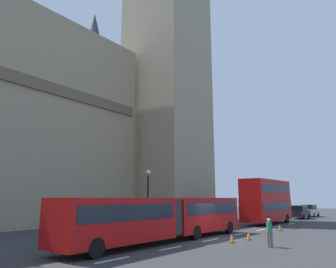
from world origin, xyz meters
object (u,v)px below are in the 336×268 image
object	(u,v)px
sedan_trailing	(310,211)
traffic_cone_west	(232,238)
articulated_bus	(165,215)
double_decker_bus	(267,200)
street_lamp	(148,196)
pedestrian_near_cones	(269,231)
traffic_cone_middle	(248,236)
sedan_lead	(300,212)
traffic_cone_east	(280,227)

from	to	relation	value
sedan_trailing	traffic_cone_west	world-z (taller)	sedan_trailing
articulated_bus	sedan_trailing	world-z (taller)	articulated_bus
double_decker_bus	street_lamp	world-z (taller)	street_lamp
sedan_trailing	traffic_cone_west	size ratio (longest dim) A/B	7.59
double_decker_bus	pedestrian_near_cones	size ratio (longest dim) A/B	5.68
articulated_bus	traffic_cone_middle	world-z (taller)	articulated_bus
traffic_cone_west	pedestrian_near_cones	distance (m)	2.80
sedan_lead	traffic_cone_east	world-z (taller)	sedan_lead
traffic_cone_middle	street_lamp	xyz separation A→B (m)	(-0.97, 8.55, 2.77)
double_decker_bus	traffic_cone_middle	xyz separation A→B (m)	(-14.59, -4.04, -2.43)
double_decker_bus	sedan_trailing	bearing A→B (deg)	-0.28
traffic_cone_west	articulated_bus	bearing A→B (deg)	121.10
sedan_trailing	traffic_cone_west	bearing A→B (deg)	-173.90
sedan_trailing	sedan_lead	bearing A→B (deg)	-178.23
street_lamp	pedestrian_near_cones	world-z (taller)	street_lamp
double_decker_bus	traffic_cone_middle	world-z (taller)	double_decker_bus
traffic_cone_west	traffic_cone_east	xyz separation A→B (m)	(9.83, 0.14, 0.00)
articulated_bus	sedan_lead	size ratio (longest dim) A/B	3.89
street_lamp	pedestrian_near_cones	bearing A→B (deg)	-97.36
articulated_bus	pedestrian_near_cones	distance (m)	6.80
double_decker_bus	street_lamp	distance (m)	16.21
double_decker_bus	sedan_lead	world-z (taller)	double_decker_bus
sedan_trailing	traffic_cone_middle	distance (m)	32.66
double_decker_bus	traffic_cone_east	xyz separation A→B (m)	(-6.80, -3.63, -2.43)
double_decker_bus	traffic_cone_east	distance (m)	8.08
traffic_cone_middle	traffic_cone_east	world-z (taller)	same
double_decker_bus	traffic_cone_west	size ratio (longest dim) A/B	16.55
sedan_lead	street_lamp	distance (m)	27.74
sedan_lead	pedestrian_near_cones	bearing A→B (deg)	-167.80
sedan_trailing	traffic_cone_middle	xyz separation A→B (m)	(-32.41, -3.96, -0.63)
articulated_bus	street_lamp	size ratio (longest dim) A/B	3.25
sedan_trailing	street_lamp	distance (m)	33.77
articulated_bus	traffic_cone_east	distance (m)	12.72
articulated_bus	double_decker_bus	size ratio (longest dim) A/B	1.78
traffic_cone_east	traffic_cone_west	bearing A→B (deg)	-179.17
traffic_cone_middle	pedestrian_near_cones	distance (m)	3.47
articulated_bus	sedan_lead	world-z (taller)	articulated_bus
sedan_lead	traffic_cone_middle	xyz separation A→B (m)	(-26.27, -3.77, -0.63)
double_decker_bus	street_lamp	xyz separation A→B (m)	(-15.57, 4.50, 0.35)
articulated_bus	traffic_cone_east	bearing A→B (deg)	-16.66
double_decker_bus	street_lamp	bearing A→B (deg)	163.86
sedan_lead	traffic_cone_east	distance (m)	18.79
sedan_trailing	articulated_bus	bearing A→B (deg)	179.87
traffic_cone_east	pedestrian_near_cones	bearing A→B (deg)	-164.38
sedan_trailing	street_lamp	world-z (taller)	street_lamp
sedan_trailing	pedestrian_near_cones	distance (m)	35.38
traffic_cone_middle	traffic_cone_east	size ratio (longest dim) A/B	1.00
sedan_lead	sedan_trailing	distance (m)	6.14
traffic_cone_west	sedan_trailing	bearing A→B (deg)	6.10
traffic_cone_east	sedan_trailing	bearing A→B (deg)	8.18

